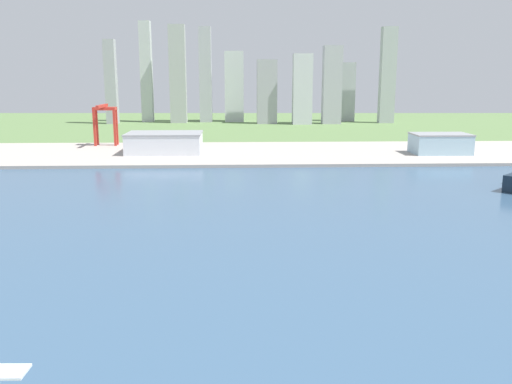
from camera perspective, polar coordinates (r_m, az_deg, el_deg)
ground_plane at (r=280.20m, az=-3.09°, el=-1.51°), size 2400.00×2400.00×0.00m
water_bay at (r=222.27m, az=-3.32°, el=-5.09°), size 840.00×360.00×0.15m
industrial_pier at (r=466.91m, az=-2.73°, el=4.06°), size 840.00×140.00×2.50m
port_crane_red at (r=525.55m, az=-15.51°, el=7.60°), size 20.77×36.78×38.02m
warehouse_main at (r=466.03m, az=-9.51°, el=5.10°), size 62.31×42.77×16.91m
warehouse_annex at (r=479.98m, az=18.67°, el=4.82°), size 46.42×30.20×16.63m
distant_skyline at (r=796.00m, az=-0.30°, el=11.33°), size 407.94×74.57×143.27m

